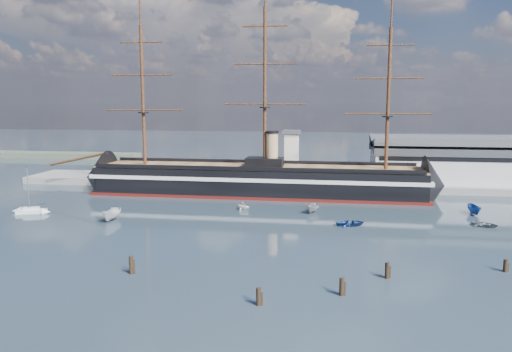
# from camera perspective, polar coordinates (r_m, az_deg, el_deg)

# --- Properties ---
(ground) EXTENTS (600.00, 600.00, 0.00)m
(ground) POSITION_cam_1_polar(r_m,az_deg,el_deg) (116.79, 1.25, -4.03)
(ground) COLOR #212D35
(ground) RESTS_ON ground
(quay) EXTENTS (180.00, 18.00, 2.00)m
(quay) POSITION_cam_1_polar(r_m,az_deg,el_deg) (151.27, 6.77, -1.18)
(quay) COLOR slate
(quay) RESTS_ON ground
(warehouse) EXTENTS (63.00, 21.00, 11.60)m
(warehouse) POSITION_cam_1_polar(r_m,az_deg,el_deg) (160.02, 24.33, 1.54)
(warehouse) COLOR #B7BABC
(warehouse) RESTS_ON ground
(quay_tower) EXTENTS (5.00, 5.00, 15.00)m
(quay_tower) POSITION_cam_1_polar(r_m,az_deg,el_deg) (147.33, 4.08, 2.43)
(quay_tower) COLOR silver
(quay_tower) RESTS_ON ground
(warship) EXTENTS (112.95, 17.03, 53.94)m
(warship) POSITION_cam_1_polar(r_m,az_deg,el_deg) (136.47, -0.57, -0.46)
(warship) COLOR black
(warship) RESTS_ON ground
(sailboat) EXTENTS (6.86, 4.07, 10.55)m
(sailboat) POSITION_cam_1_polar(r_m,az_deg,el_deg) (125.35, -24.28, -3.61)
(sailboat) COLOR silver
(sailboat) RESTS_ON ground
(motorboat_a) EXTENTS (7.75, 3.19, 3.04)m
(motorboat_a) POSITION_cam_1_polar(r_m,az_deg,el_deg) (112.19, -16.11, -4.89)
(motorboat_a) COLOR silver
(motorboat_a) RESTS_ON ground
(motorboat_b) EXTENTS (2.31, 3.95, 1.73)m
(motorboat_b) POSITION_cam_1_polar(r_m,az_deg,el_deg) (105.27, 10.73, -5.59)
(motorboat_b) COLOR navy
(motorboat_b) RESTS_ON ground
(motorboat_c) EXTENTS (6.50, 4.13, 2.44)m
(motorboat_c) POSITION_cam_1_polar(r_m,az_deg,el_deg) (115.93, 6.52, -4.18)
(motorboat_c) COLOR gray
(motorboat_c) RESTS_ON ground
(motorboat_d) EXTENTS (5.18, 6.25, 2.13)m
(motorboat_d) POSITION_cam_1_polar(r_m,az_deg,el_deg) (118.25, -1.47, -3.87)
(motorboat_d) COLOR white
(motorboat_d) RESTS_ON ground
(motorboat_e) EXTENTS (2.65, 3.36, 1.47)m
(motorboat_e) POSITION_cam_1_polar(r_m,az_deg,el_deg) (112.75, 24.70, -5.29)
(motorboat_e) COLOR slate
(motorboat_e) RESTS_ON ground
(motorboat_f) EXTENTS (7.03, 2.97, 2.75)m
(motorboat_f) POSITION_cam_1_polar(r_m,az_deg,el_deg) (123.49, 23.66, -4.06)
(motorboat_f) COLOR navy
(motorboat_f) RESTS_ON ground
(piling_near_left) EXTENTS (0.64, 0.64, 3.43)m
(piling_near_left) POSITION_cam_1_polar(r_m,az_deg,el_deg) (77.94, -14.04, -10.78)
(piling_near_left) COLOR black
(piling_near_left) RESTS_ON ground
(piling_near_mid) EXTENTS (0.64, 0.64, 3.01)m
(piling_near_mid) POSITION_cam_1_polar(r_m,az_deg,el_deg) (64.91, 0.29, -14.55)
(piling_near_mid) COLOR black
(piling_near_mid) RESTS_ON ground
(piling_near_right) EXTENTS (0.64, 0.64, 3.11)m
(piling_near_right) POSITION_cam_1_polar(r_m,az_deg,el_deg) (76.28, 14.73, -11.24)
(piling_near_right) COLOR black
(piling_near_right) RESTS_ON ground
(piling_far_right) EXTENTS (0.64, 0.64, 2.64)m
(piling_far_right) POSITION_cam_1_polar(r_m,az_deg,el_deg) (85.25, 26.57, -9.76)
(piling_far_right) COLOR black
(piling_far_right) RESTS_ON ground
(piling_extra) EXTENTS (0.64, 0.64, 3.15)m
(piling_extra) POSITION_cam_1_polar(r_m,az_deg,el_deg) (68.79, 9.73, -13.31)
(piling_extra) COLOR black
(piling_extra) RESTS_ON ground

